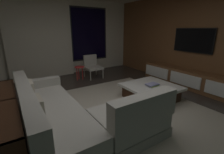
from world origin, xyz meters
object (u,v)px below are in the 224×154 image
sectional_couch (71,116)px  accent_chair_near_window (92,65)px  side_stool (79,69)px  mounted_tv (193,40)px  media_console (190,80)px  coffee_table (151,92)px  book_stack_on_coffee_table (153,85)px  console_table_behind_couch (4,122)px

sectional_couch → accent_chair_near_window: 3.19m
accent_chair_near_window → side_stool: (-0.50, -0.05, -0.06)m
mounted_tv → media_console: bearing=-132.4°
accent_chair_near_window → coffee_table: bearing=-82.0°
sectional_couch → media_console: (3.58, 0.12, -0.04)m
book_stack_on_coffee_table → mounted_tv: (1.69, 0.16, 0.96)m
accent_chair_near_window → side_stool: bearing=-174.0°
sectional_couch → coffee_table: (2.06, 0.20, -0.10)m
accent_chair_near_window → mounted_tv: bearing=-49.1°
sectional_couch → mounted_tv: mounted_tv is taller
media_console → console_table_behind_couch: bearing=179.9°
book_stack_on_coffee_table → console_table_behind_couch: 2.99m
console_table_behind_couch → media_console: bearing=-0.1°
accent_chair_near_window → console_table_behind_couch: accent_chair_near_window is taller
media_console → coffee_table: bearing=177.2°
coffee_table → side_stool: bearing=109.3°
sectional_couch → book_stack_on_coffee_table: bearing=4.5°
media_console → sectional_couch: bearing=-178.0°
console_table_behind_couch → accent_chair_near_window: bearing=44.2°
sectional_couch → console_table_behind_couch: size_ratio=1.19×
book_stack_on_coffee_table → media_console: (1.51, -0.04, -0.14)m
sectional_couch → mounted_tv: size_ratio=2.13×
book_stack_on_coffee_table → console_table_behind_couch: console_table_behind_couch is taller
sectional_couch → mounted_tv: (3.77, 0.32, 1.06)m
sectional_couch → side_stool: bearing=65.3°
sectional_couch → coffee_table: 2.08m
coffee_table → console_table_behind_couch: 2.99m
console_table_behind_couch → sectional_couch: bearing=-8.1°
accent_chair_near_window → side_stool: size_ratio=1.70×
book_stack_on_coffee_table → media_console: media_console is taller
side_stool → mounted_tv: (2.55, -2.31, 0.98)m
sectional_couch → coffee_table: bearing=5.5°
media_console → mounted_tv: size_ratio=2.64×
side_stool → mounted_tv: 3.58m
coffee_table → mounted_tv: bearing=4.1°
sectional_couch → mounted_tv: 3.92m
mounted_tv → sectional_couch: bearing=-175.1°
accent_chair_near_window → media_console: 3.18m
sectional_couch → side_stool: (1.21, 2.63, 0.08)m
sectional_couch → media_console: size_ratio=0.81×
coffee_table → media_console: 1.52m
sectional_couch → side_stool: 2.90m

